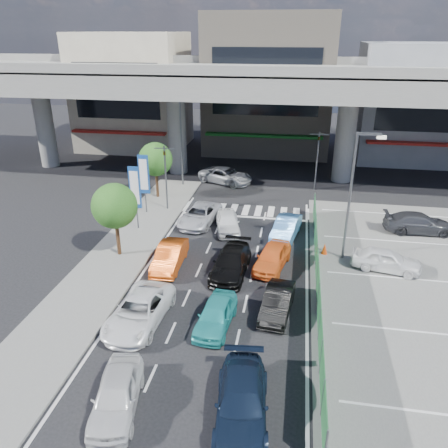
% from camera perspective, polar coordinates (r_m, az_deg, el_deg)
% --- Properties ---
extents(ground, '(120.00, 120.00, 0.00)m').
position_cam_1_polar(ground, '(23.59, -1.11, -10.00)').
color(ground, black).
rests_on(ground, ground).
extents(parking_lot, '(12.00, 28.00, 0.06)m').
position_cam_1_polar(parking_lot, '(25.97, 24.72, -8.91)').
color(parking_lot, '#60605E').
rests_on(parking_lot, ground).
extents(sidewalk_left, '(4.00, 30.00, 0.12)m').
position_cam_1_polar(sidewalk_left, '(28.74, -13.45, -3.90)').
color(sidewalk_left, '#60605E').
rests_on(sidewalk_left, ground).
extents(fence_run, '(0.16, 22.00, 1.80)m').
position_cam_1_polar(fence_run, '(23.69, 12.16, -7.86)').
color(fence_run, '#1F5C2F').
rests_on(fence_run, ground).
extents(expressway, '(64.00, 14.00, 10.75)m').
position_cam_1_polar(expressway, '(41.60, 4.75, 17.82)').
color(expressway, slate).
rests_on(expressway, ground).
extents(building_west, '(12.00, 10.90, 13.00)m').
position_cam_1_polar(building_west, '(55.25, -11.76, 16.57)').
color(building_west, '#A59985').
rests_on(building_west, ground).
extents(building_center, '(14.00, 10.90, 15.00)m').
position_cam_1_polar(building_center, '(52.60, 5.89, 17.67)').
color(building_center, gray).
rests_on(building_center, ground).
extents(building_east, '(12.00, 10.90, 12.00)m').
position_cam_1_polar(building_east, '(53.09, 23.77, 14.28)').
color(building_east, gray).
rests_on(building_east, ground).
extents(traffic_light_left, '(1.60, 1.24, 5.20)m').
position_cam_1_polar(traffic_light_left, '(34.02, -7.72, 8.01)').
color(traffic_light_left, '#595B60').
rests_on(traffic_light_left, ground).
extents(traffic_light_right, '(1.60, 1.24, 5.20)m').
position_cam_1_polar(traffic_light_right, '(39.33, 12.21, 9.87)').
color(traffic_light_right, '#595B60').
rests_on(traffic_light_right, ground).
extents(street_lamp_right, '(1.65, 0.22, 8.00)m').
position_cam_1_polar(street_lamp_right, '(26.78, 16.63, 4.65)').
color(street_lamp_right, '#595B60').
rests_on(street_lamp_right, ground).
extents(street_lamp_left, '(1.65, 0.22, 8.00)m').
position_cam_1_polar(street_lamp_left, '(39.44, -5.39, 11.58)').
color(street_lamp_left, '#595B60').
rests_on(street_lamp_left, ground).
extents(signboard_near, '(0.80, 0.14, 4.70)m').
position_cam_1_polar(signboard_near, '(31.01, -11.55, 4.45)').
color(signboard_near, '#595B60').
rests_on(signboard_near, ground).
extents(signboard_far, '(0.80, 0.14, 4.70)m').
position_cam_1_polar(signboard_far, '(33.80, -10.41, 6.18)').
color(signboard_far, '#595B60').
rests_on(signboard_far, ground).
extents(tree_near, '(2.80, 2.80, 4.80)m').
position_cam_1_polar(tree_near, '(27.38, -14.11, 2.27)').
color(tree_near, '#382314').
rests_on(tree_near, ground).
extents(tree_far, '(2.80, 2.80, 4.80)m').
position_cam_1_polar(tree_far, '(36.94, -8.93, 8.33)').
color(tree_far, '#382314').
rests_on(tree_far, ground).
extents(van_white_back_left, '(2.33, 4.28, 1.38)m').
position_cam_1_polar(van_white_back_left, '(18.03, -13.85, -20.78)').
color(van_white_back_left, silver).
rests_on(van_white_back_left, ground).
extents(minivan_navy_back, '(2.38, 4.92, 1.38)m').
position_cam_1_polar(minivan_navy_back, '(17.35, 2.33, -22.13)').
color(minivan_navy_back, black).
rests_on(minivan_navy_back, ground).
extents(sedan_white_mid_left, '(2.61, 5.10, 1.38)m').
position_cam_1_polar(sedan_white_mid_left, '(22.03, -11.00, -11.09)').
color(sedan_white_mid_left, white).
rests_on(sedan_white_mid_left, ground).
extents(taxi_teal_mid, '(1.84, 3.92, 1.30)m').
position_cam_1_polar(taxi_teal_mid, '(21.45, -1.08, -11.77)').
color(taxi_teal_mid, teal).
rests_on(taxi_teal_mid, ground).
extents(hatch_black_mid_right, '(1.76, 3.95, 1.26)m').
position_cam_1_polar(hatch_black_mid_right, '(22.51, 7.00, -10.12)').
color(hatch_black_mid_right, black).
rests_on(hatch_black_mid_right, ground).
extents(taxi_orange_left, '(1.57, 4.23, 1.38)m').
position_cam_1_polar(taxi_orange_left, '(26.62, -7.10, -4.20)').
color(taxi_orange_left, '#D54C11').
rests_on(taxi_orange_left, ground).
extents(sedan_black_mid, '(2.16, 4.84, 1.38)m').
position_cam_1_polar(sedan_black_mid, '(25.71, 0.92, -5.09)').
color(sedan_black_mid, black).
rests_on(sedan_black_mid, ground).
extents(taxi_orange_right, '(2.42, 4.30, 1.38)m').
position_cam_1_polar(taxi_orange_right, '(26.48, 6.31, -4.32)').
color(taxi_orange_right, orange).
rests_on(taxi_orange_right, ground).
extents(wagon_silver_front_left, '(2.87, 5.01, 1.32)m').
position_cam_1_polar(wagon_silver_front_left, '(32.33, -3.19, 1.16)').
color(wagon_silver_front_left, silver).
rests_on(wagon_silver_front_left, ground).
extents(sedan_white_front_mid, '(2.46, 4.21, 1.35)m').
position_cam_1_polar(sedan_white_front_mid, '(31.11, 0.48, 0.28)').
color(sedan_white_front_mid, white).
rests_on(sedan_white_front_mid, ground).
extents(kei_truck_front_right, '(2.19, 4.38, 1.38)m').
position_cam_1_polar(kei_truck_front_right, '(30.42, 8.11, -0.51)').
color(kei_truck_front_right, '#4A84C9').
rests_on(kei_truck_front_right, ground).
extents(crossing_wagon_silver, '(5.64, 4.13, 1.42)m').
position_cam_1_polar(crossing_wagon_silver, '(41.10, 0.24, 6.33)').
color(crossing_wagon_silver, '#989BA0').
rests_on(crossing_wagon_silver, ground).
extents(parked_sedan_white, '(4.22, 2.35, 1.36)m').
position_cam_1_polar(parked_sedan_white, '(27.68, 20.46, -4.38)').
color(parked_sedan_white, white).
rests_on(parked_sedan_white, parking_lot).
extents(parked_sedan_dgrey, '(4.86, 2.13, 1.39)m').
position_cam_1_polar(parked_sedan_dgrey, '(33.65, 24.11, 0.12)').
color(parked_sedan_dgrey, '#34353A').
rests_on(parked_sedan_dgrey, parking_lot).
extents(traffic_cone, '(0.49, 0.49, 0.74)m').
position_cam_1_polar(traffic_cone, '(28.62, 13.00, -3.14)').
color(traffic_cone, '#DA400C').
rests_on(traffic_cone, parking_lot).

